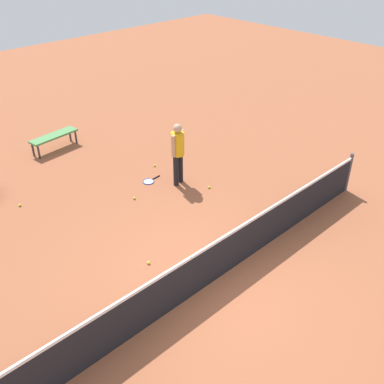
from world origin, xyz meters
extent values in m
plane|color=#9E5638|center=(0.00, 0.00, 0.00)|extent=(40.00, 40.00, 0.00)
cylinder|color=#4C4C51|center=(-5.00, 0.00, 0.54)|extent=(0.09, 0.09, 1.07)
cube|color=black|center=(0.00, 0.00, 0.46)|extent=(10.00, 0.02, 0.91)
cube|color=white|center=(0.00, 0.00, 0.94)|extent=(10.00, 0.04, 0.06)
cylinder|color=black|center=(-1.99, -3.24, 0.42)|extent=(0.17, 0.17, 0.85)
cylinder|color=black|center=(-2.20, -3.30, 0.42)|extent=(0.17, 0.17, 0.85)
cylinder|color=yellow|center=(-2.10, -3.27, 1.16)|extent=(0.42, 0.42, 0.62)
cylinder|color=tan|center=(-1.89, -3.21, 1.18)|extent=(0.11, 0.11, 0.58)
cylinder|color=tan|center=(-2.30, -3.33, 1.18)|extent=(0.11, 0.11, 0.58)
sphere|color=tan|center=(-2.10, -3.27, 1.58)|extent=(0.29, 0.29, 0.23)
torus|color=blue|center=(-1.55, -3.87, 0.01)|extent=(0.34, 0.34, 0.02)
cylinder|color=silver|center=(-1.55, -3.87, 0.01)|extent=(0.29, 0.29, 0.00)
cylinder|color=black|center=(-1.83, -3.89, 0.02)|extent=(0.28, 0.06, 0.03)
sphere|color=#C6E033|center=(-2.22, -4.43, 0.03)|extent=(0.07, 0.07, 0.07)
sphere|color=#C6E033|center=(-0.75, -3.44, 0.03)|extent=(0.07, 0.07, 0.07)
sphere|color=#C6E033|center=(1.50, -5.12, 0.03)|extent=(0.07, 0.07, 0.07)
sphere|color=#C6E033|center=(0.54, -1.26, 0.03)|extent=(0.07, 0.07, 0.07)
sphere|color=#C6E033|center=(-2.50, -2.51, 0.03)|extent=(0.07, 0.07, 0.07)
cube|color=#4C8C4C|center=(-0.72, -7.37, 0.45)|extent=(1.54, 0.57, 0.06)
cylinder|color=#333338|center=(-1.37, -7.59, 0.21)|extent=(0.07, 0.07, 0.42)
cylinder|color=#333338|center=(-0.04, -7.44, 0.21)|extent=(0.07, 0.07, 0.42)
cylinder|color=#333338|center=(-1.41, -7.29, 0.21)|extent=(0.07, 0.07, 0.42)
cylinder|color=#333338|center=(-0.08, -7.14, 0.21)|extent=(0.07, 0.07, 0.42)
camera|label=1|loc=(4.68, 4.41, 6.07)|focal=41.52mm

